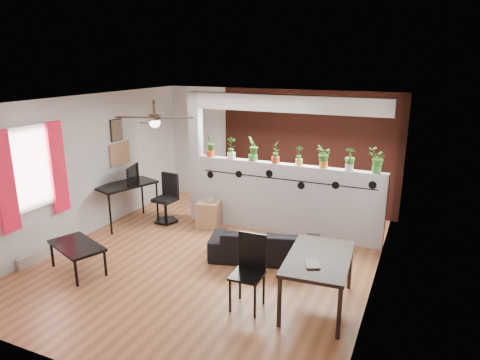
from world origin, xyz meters
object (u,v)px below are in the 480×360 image
(potted_plant_5, at_px, (324,156))
(potted_plant_7, at_px, (377,160))
(potted_plant_0, at_px, (211,145))
(coffee_table, at_px, (77,247))
(potted_plant_1, at_px, (231,147))
(office_chair, at_px, (167,201))
(potted_plant_3, at_px, (276,151))
(dining_table, at_px, (319,262))
(cube_shelf, at_px, (208,214))
(sofa, at_px, (265,245))
(potted_plant_4, at_px, (299,155))
(computer_desk, at_px, (126,187))
(cup, at_px, (210,200))
(potted_plant_2, at_px, (253,148))
(potted_plant_6, at_px, (350,158))
(ceiling_fan, at_px, (155,119))
(folding_chair, at_px, (250,264))

(potted_plant_5, xyz_separation_m, potted_plant_7, (0.90, 0.00, 0.01))
(potted_plant_0, distance_m, coffee_table, 3.17)
(potted_plant_1, distance_m, potted_plant_5, 1.81)
(potted_plant_0, distance_m, potted_plant_5, 2.26)
(potted_plant_5, bearing_deg, office_chair, -172.07)
(potted_plant_0, xyz_separation_m, coffee_table, (-0.89, -2.80, -1.18))
(potted_plant_3, distance_m, dining_table, 2.82)
(cube_shelf, bearing_deg, sofa, -38.01)
(potted_plant_3, bearing_deg, coffee_table, -128.72)
(potted_plant_4, relative_size, computer_desk, 0.29)
(cube_shelf, distance_m, coffee_table, 2.66)
(potted_plant_0, relative_size, potted_plant_4, 1.19)
(potted_plant_1, bearing_deg, coffee_table, -115.61)
(cup, height_order, coffee_table, cup)
(potted_plant_0, distance_m, potted_plant_7, 3.16)
(potted_plant_2, xyz_separation_m, dining_table, (1.86, -2.26, -0.95))
(coffee_table, bearing_deg, potted_plant_0, 72.35)
(dining_table, height_order, coffee_table, dining_table)
(potted_plant_3, relative_size, potted_plant_7, 0.99)
(potted_plant_3, relative_size, potted_plant_6, 1.05)
(cube_shelf, distance_m, dining_table, 3.30)
(sofa, xyz_separation_m, cube_shelf, (-1.52, 0.87, 0.01))
(potted_plant_1, distance_m, potted_plant_3, 0.90)
(potted_plant_3, height_order, potted_plant_6, potted_plant_3)
(potted_plant_7, bearing_deg, potted_plant_6, 180.00)
(office_chair, bearing_deg, potted_plant_4, 9.28)
(potted_plant_2, bearing_deg, sofa, -59.20)
(ceiling_fan, relative_size, folding_chair, 1.18)
(potted_plant_0, xyz_separation_m, potted_plant_6, (2.71, -0.00, -0.02))
(potted_plant_0, xyz_separation_m, office_chair, (-0.80, -0.43, -1.15))
(potted_plant_4, xyz_separation_m, cup, (-1.65, -0.34, -0.98))
(potted_plant_3, height_order, sofa, potted_plant_3)
(potted_plant_3, relative_size, coffee_table, 0.39)
(computer_desk, height_order, dining_table, computer_desk)
(potted_plant_6, xyz_separation_m, dining_table, (0.06, -2.26, -0.92))
(potted_plant_5, distance_m, dining_table, 2.49)
(potted_plant_7, relative_size, cup, 3.23)
(dining_table, bearing_deg, potted_plant_0, 140.80)
(ceiling_fan, xyz_separation_m, cup, (0.17, 1.46, -1.74))
(office_chair, xyz_separation_m, folding_chair, (2.73, -2.17, 0.17))
(potted_plant_4, relative_size, potted_plant_7, 0.87)
(potted_plant_0, bearing_deg, cube_shelf, -73.02)
(cube_shelf, bearing_deg, potted_plant_5, 0.80)
(ceiling_fan, bearing_deg, sofa, 19.62)
(computer_desk, bearing_deg, potted_plant_6, 11.31)
(computer_desk, bearing_deg, sofa, -6.94)
(cup, bearing_deg, office_chair, -174.87)
(potted_plant_4, height_order, cup, potted_plant_4)
(potted_plant_4, relative_size, potted_plant_5, 0.90)
(ceiling_fan, relative_size, potted_plant_3, 2.83)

